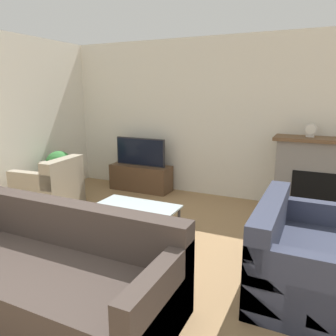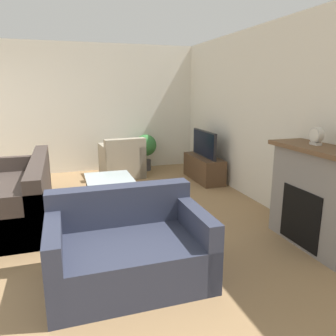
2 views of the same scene
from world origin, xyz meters
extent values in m
cube|color=silver|center=(0.00, 4.43, 1.35)|extent=(8.15, 0.06, 2.70)
cube|color=silver|center=(-2.61, 2.20, 1.35)|extent=(0.06, 7.40, 2.70)
cube|color=gray|center=(1.87, 4.18, 0.58)|extent=(1.11, 0.43, 1.16)
cube|color=black|center=(1.87, 3.96, 0.36)|extent=(0.61, 0.01, 0.65)
cube|color=brown|center=(1.87, 4.15, 1.13)|extent=(1.23, 0.49, 0.05)
cube|color=brown|center=(-1.09, 4.11, 0.24)|extent=(1.14, 0.42, 0.47)
cube|color=#232328|center=(-1.09, 4.11, 0.73)|extent=(0.98, 0.05, 0.51)
cube|color=black|center=(-1.09, 4.08, 0.73)|extent=(0.94, 0.01, 0.47)
cube|color=#3D332D|center=(-0.12, 0.75, 0.21)|extent=(2.37, 0.98, 0.42)
cube|color=#3D332D|center=(-0.12, 1.14, 0.62)|extent=(2.37, 0.20, 0.40)
cube|color=#3D332D|center=(-1.24, 0.75, 0.33)|extent=(0.14, 0.98, 0.66)
cube|color=#33384C|center=(1.93, 2.00, 0.21)|extent=(0.98, 1.44, 0.42)
cube|color=#33384C|center=(1.53, 2.00, 0.62)|extent=(0.20, 1.44, 0.40)
cube|color=#33384C|center=(1.93, 1.35, 0.33)|extent=(0.98, 0.14, 0.66)
cube|color=#33384C|center=(1.93, 2.65, 0.33)|extent=(0.98, 0.14, 0.66)
cube|color=#9E937F|center=(-1.91, 2.62, 0.21)|extent=(0.87, 0.87, 0.42)
cube|color=#9E937F|center=(-1.61, 2.65, 0.62)|extent=(0.27, 0.82, 0.40)
cube|color=#9E937F|center=(-1.94, 2.95, 0.33)|extent=(0.81, 0.21, 0.66)
cube|color=#9E937F|center=(-1.88, 2.29, 0.33)|extent=(0.81, 0.21, 0.66)
cylinder|color=#333338|center=(-0.52, 1.81, 0.22)|extent=(0.04, 0.04, 0.44)
cylinder|color=#333338|center=(0.41, 1.81, 0.22)|extent=(0.04, 0.04, 0.44)
cylinder|color=#333338|center=(-0.52, 2.42, 0.22)|extent=(0.04, 0.04, 0.44)
cylinder|color=#333338|center=(0.41, 2.42, 0.22)|extent=(0.04, 0.04, 0.44)
cube|color=silver|center=(-0.05, 2.12, 0.45)|extent=(1.01, 0.69, 0.02)
cylinder|color=#47474C|center=(-2.23, 3.22, 0.12)|extent=(0.21, 0.21, 0.23)
cylinder|color=#4C3823|center=(-2.23, 3.22, 0.31)|extent=(0.03, 0.03, 0.14)
sphere|color=#387F3D|center=(-2.23, 3.22, 0.56)|extent=(0.47, 0.47, 0.47)
cube|color=beige|center=(1.74, 4.18, 1.17)|extent=(0.12, 0.07, 0.03)
cylinder|color=beige|center=(1.74, 4.18, 1.27)|extent=(0.17, 0.07, 0.17)
cylinder|color=white|center=(1.74, 4.14, 1.27)|extent=(0.14, 0.00, 0.14)
camera|label=1|loc=(1.90, -1.03, 1.80)|focal=35.00mm
camera|label=2|loc=(4.67, 1.49, 1.77)|focal=35.00mm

